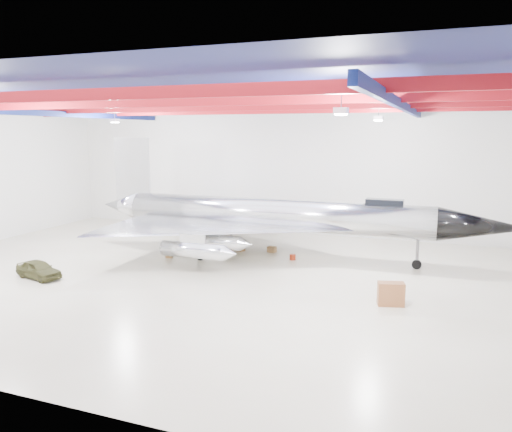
% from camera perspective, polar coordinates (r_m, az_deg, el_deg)
% --- Properties ---
extents(floor, '(40.00, 40.00, 0.00)m').
position_cam_1_polar(floor, '(31.58, -6.81, -6.72)').
color(floor, '#C2B69A').
rests_on(floor, ground).
extents(wall_back, '(40.00, 0.00, 40.00)m').
position_cam_1_polar(wall_back, '(44.26, 2.10, 5.28)').
color(wall_back, silver).
rests_on(wall_back, floor).
extents(ceiling, '(40.00, 40.00, 0.00)m').
position_cam_1_polar(ceiling, '(30.39, -7.23, 13.61)').
color(ceiling, '#0A0F38').
rests_on(ceiling, wall_back).
extents(ceiling_structure, '(39.50, 29.50, 1.08)m').
position_cam_1_polar(ceiling_structure, '(30.35, -7.20, 12.33)').
color(ceiling_structure, maroon).
rests_on(ceiling_structure, ceiling).
extents(jet_aircraft, '(30.74, 17.81, 8.39)m').
position_cam_1_polar(jet_aircraft, '(35.42, 1.85, -0.30)').
color(jet_aircraft, silver).
rests_on(jet_aircraft, floor).
extents(jeep, '(3.47, 1.99, 1.11)m').
position_cam_1_polar(jeep, '(33.33, -23.59, -5.61)').
color(jeep, '#3C3C1E').
rests_on(jeep, floor).
extents(desk, '(1.46, 0.99, 1.22)m').
position_cam_1_polar(desk, '(26.86, 15.16, -8.60)').
color(desk, brown).
rests_on(desk, floor).
extents(crate_ply, '(0.51, 0.43, 0.32)m').
position_cam_1_polar(crate_ply, '(36.06, -9.90, -4.47)').
color(crate_ply, olive).
rests_on(crate_ply, floor).
extents(toolbox_red, '(0.49, 0.41, 0.31)m').
position_cam_1_polar(toolbox_red, '(41.61, -6.77, -2.51)').
color(toolbox_red, maroon).
rests_on(toolbox_red, floor).
extents(parts_bin, '(0.67, 0.57, 0.42)m').
position_cam_1_polar(parts_bin, '(37.14, 1.82, -3.83)').
color(parts_bin, olive).
rests_on(parts_bin, floor).
extents(crate_small, '(0.41, 0.33, 0.29)m').
position_cam_1_polar(crate_small, '(39.47, -9.51, -3.25)').
color(crate_small, '#59595B').
rests_on(crate_small, floor).
extents(tool_chest, '(0.53, 0.53, 0.38)m').
position_cam_1_polar(tool_chest, '(35.05, 4.21, -4.71)').
color(tool_chest, maroon).
rests_on(tool_chest, floor).
extents(oil_barrel, '(0.72, 0.67, 0.41)m').
position_cam_1_polar(oil_barrel, '(37.51, -1.78, -3.71)').
color(oil_barrel, olive).
rests_on(oil_barrel, floor).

